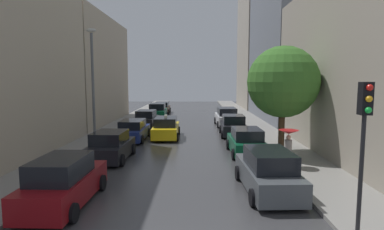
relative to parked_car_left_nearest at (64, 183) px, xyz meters
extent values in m
cube|color=#3A3A3D|center=(3.92, 19.28, -0.85)|extent=(28.00, 72.00, 0.04)
cube|color=gray|center=(-2.58, 19.28, -0.76)|extent=(3.00, 72.00, 0.15)
cube|color=gray|center=(10.42, 19.28, -0.76)|extent=(3.00, 72.00, 0.15)
cube|color=#B2A38C|center=(-7.08, 21.95, 4.58)|extent=(6.00, 15.38, 10.82)
cube|color=#9E9384|center=(14.92, 6.69, 4.39)|extent=(6.00, 19.87, 10.44)
cube|color=slate|center=(14.92, 25.06, 9.45)|extent=(6.00, 16.30, 20.56)
cube|color=#9E9384|center=(14.92, 40.63, 10.21)|extent=(6.00, 12.75, 22.08)
cube|color=maroon|center=(0.00, 0.06, -0.21)|extent=(1.80, 4.52, 0.89)
cube|color=black|center=(0.00, -0.16, 0.60)|extent=(1.57, 2.49, 0.73)
cylinder|color=black|center=(-0.87, 1.55, -0.51)|extent=(0.23, 0.64, 0.64)
cylinder|color=black|center=(0.90, 1.54, -0.51)|extent=(0.23, 0.64, 0.64)
cylinder|color=black|center=(-0.89, -1.42, -0.51)|extent=(0.23, 0.64, 0.64)
cylinder|color=black|center=(0.87, -1.43, -0.51)|extent=(0.23, 0.64, 0.64)
cube|color=black|center=(-0.07, 6.54, -0.25)|extent=(1.97, 4.11, 0.81)
cube|color=black|center=(-0.07, 6.33, 0.49)|extent=(1.70, 2.27, 0.66)
cylinder|color=black|center=(-0.99, 7.90, -0.51)|extent=(0.23, 0.64, 0.64)
cylinder|color=black|center=(0.90, 7.86, -0.51)|extent=(0.23, 0.64, 0.64)
cylinder|color=black|center=(-1.04, 5.21, -0.51)|extent=(0.23, 0.64, 0.64)
cylinder|color=black|center=(0.85, 5.18, -0.51)|extent=(0.23, 0.64, 0.64)
cube|color=navy|center=(-0.01, 12.51, -0.28)|extent=(1.86, 4.64, 0.75)
cube|color=black|center=(-0.02, 12.28, 0.40)|extent=(1.62, 2.55, 0.61)
cylinder|color=black|center=(-0.91, 14.04, -0.51)|extent=(0.23, 0.64, 0.64)
cylinder|color=black|center=(0.91, 14.03, -0.51)|extent=(0.23, 0.64, 0.64)
cylinder|color=black|center=(-0.93, 11.00, -0.51)|extent=(0.23, 0.64, 0.64)
cylinder|color=black|center=(0.88, 10.98, -0.51)|extent=(0.23, 0.64, 0.64)
cube|color=black|center=(-0.02, 18.79, -0.25)|extent=(1.96, 4.20, 0.82)
cube|color=black|center=(-0.02, 18.59, 0.49)|extent=(1.68, 2.33, 0.67)
cylinder|color=black|center=(-0.87, 20.19, -0.51)|extent=(0.24, 0.65, 0.64)
cylinder|color=black|center=(0.94, 20.12, -0.51)|extent=(0.24, 0.65, 0.64)
cylinder|color=black|center=(-0.97, 17.46, -0.51)|extent=(0.24, 0.65, 0.64)
cylinder|color=black|center=(0.84, 17.40, -0.51)|extent=(0.24, 0.65, 0.64)
cube|color=#0C4C2D|center=(0.20, 25.55, -0.20)|extent=(2.01, 4.57, 0.91)
cube|color=black|center=(0.20, 25.33, 0.62)|extent=(1.74, 2.53, 0.74)
cylinder|color=black|center=(-0.79, 27.02, -0.51)|extent=(0.23, 0.64, 0.64)
cylinder|color=black|center=(1.12, 27.07, -0.51)|extent=(0.23, 0.64, 0.64)
cylinder|color=black|center=(-0.72, 24.04, -0.51)|extent=(0.23, 0.64, 0.64)
cylinder|color=black|center=(1.19, 24.08, -0.51)|extent=(0.23, 0.64, 0.64)
cube|color=brown|center=(0.02, 31.81, -0.28)|extent=(1.97, 4.60, 0.75)
cube|color=black|center=(0.02, 31.58, 0.40)|extent=(1.71, 2.54, 0.61)
cylinder|color=black|center=(-0.95, 33.31, -0.51)|extent=(0.23, 0.64, 0.64)
cylinder|color=black|center=(0.94, 33.34, -0.51)|extent=(0.23, 0.64, 0.64)
cylinder|color=black|center=(-0.90, 30.29, -0.51)|extent=(0.23, 0.64, 0.64)
cylinder|color=black|center=(0.99, 30.32, -0.51)|extent=(0.23, 0.64, 0.64)
cube|color=#474C51|center=(7.64, 1.56, -0.22)|extent=(2.04, 4.67, 0.86)
cube|color=black|center=(7.65, 1.33, 0.56)|extent=(1.72, 2.60, 0.71)
cylinder|color=black|center=(6.66, 3.03, -0.51)|extent=(0.25, 0.65, 0.64)
cylinder|color=black|center=(8.47, 3.11, -0.51)|extent=(0.25, 0.65, 0.64)
cylinder|color=black|center=(6.80, 0.00, -0.51)|extent=(0.25, 0.65, 0.64)
cylinder|color=black|center=(8.62, 0.09, -0.51)|extent=(0.25, 0.65, 0.64)
cube|color=#0C4C2D|center=(7.77, 8.02, -0.26)|extent=(1.93, 4.21, 0.79)
cube|color=black|center=(7.77, 7.81, 0.46)|extent=(1.67, 2.33, 0.65)
cylinder|color=black|center=(6.82, 9.37, -0.51)|extent=(0.23, 0.64, 0.64)
cylinder|color=black|center=(8.66, 9.41, -0.51)|extent=(0.23, 0.64, 0.64)
cylinder|color=black|center=(6.87, 6.62, -0.51)|extent=(0.23, 0.64, 0.64)
cylinder|color=black|center=(8.71, 6.66, -0.51)|extent=(0.23, 0.64, 0.64)
cube|color=black|center=(7.70, 14.51, -0.24)|extent=(1.93, 4.03, 0.84)
cube|color=black|center=(7.70, 14.31, 0.52)|extent=(1.68, 2.23, 0.68)
cylinder|color=black|center=(6.79, 15.84, -0.51)|extent=(0.23, 0.64, 0.64)
cylinder|color=black|center=(8.65, 15.81, -0.51)|extent=(0.23, 0.64, 0.64)
cylinder|color=black|center=(6.75, 13.20, -0.51)|extent=(0.23, 0.64, 0.64)
cylinder|color=black|center=(8.61, 13.17, -0.51)|extent=(0.23, 0.64, 0.64)
cube|color=silver|center=(7.68, 20.23, -0.21)|extent=(2.06, 4.83, 0.89)
cube|color=black|center=(7.69, 19.99, 0.60)|extent=(1.76, 2.68, 0.73)
cylinder|color=black|center=(6.68, 21.78, -0.51)|extent=(0.24, 0.65, 0.64)
cylinder|color=black|center=(8.59, 21.84, -0.51)|extent=(0.24, 0.65, 0.64)
cylinder|color=black|center=(6.78, 18.63, -0.51)|extent=(0.24, 0.65, 0.64)
cylinder|color=black|center=(8.68, 18.69, -0.51)|extent=(0.24, 0.65, 0.64)
cube|color=yellow|center=(2.35, 13.52, -0.26)|extent=(1.95, 4.68, 0.80)
cube|color=black|center=(2.36, 13.29, 0.47)|extent=(1.68, 2.59, 0.65)
cube|color=#F2EDCC|center=(2.36, 13.29, 0.88)|extent=(0.21, 0.36, 0.18)
cylinder|color=black|center=(1.39, 15.04, -0.51)|extent=(0.23, 0.64, 0.64)
cylinder|color=black|center=(3.24, 15.07, -0.51)|extent=(0.23, 0.64, 0.64)
cylinder|color=black|center=(1.46, 11.97, -0.51)|extent=(0.23, 0.64, 0.64)
cylinder|color=black|center=(3.31, 12.01, -0.51)|extent=(0.23, 0.64, 0.64)
cylinder|color=gray|center=(9.38, 4.81, -0.30)|extent=(0.28, 0.28, 0.76)
cylinder|color=gray|center=(9.38, 4.81, 0.37)|extent=(0.36, 0.36, 0.60)
sphere|color=tan|center=(9.38, 4.81, 0.79)|extent=(0.24, 0.24, 0.24)
cone|color=red|center=(9.38, 4.81, 1.07)|extent=(0.99, 0.99, 0.20)
cylinder|color=#333338|center=(9.38, 4.81, 0.72)|extent=(0.02, 0.02, 0.70)
cylinder|color=#513823|center=(9.82, 7.81, 0.54)|extent=(0.36, 0.36, 2.45)
sphere|color=#397028|center=(9.82, 7.81, 3.56)|extent=(4.20, 4.20, 4.20)
cylinder|color=black|center=(9.37, -2.27, 1.02)|extent=(0.12, 0.12, 3.40)
cube|color=black|center=(9.37, -2.27, 3.17)|extent=(0.30, 0.30, 0.90)
sphere|color=red|center=(9.37, -2.45, 3.47)|extent=(0.18, 0.18, 0.18)
sphere|color=#F2A519|center=(9.37, -2.45, 3.17)|extent=(0.18, 0.18, 0.18)
sphere|color=green|center=(9.37, -2.45, 2.87)|extent=(0.18, 0.18, 0.18)
cylinder|color=#595B60|center=(-1.63, 8.50, 2.91)|extent=(0.16, 0.16, 7.18)
ellipsoid|color=beige|center=(-1.63, 8.50, 6.65)|extent=(0.60, 0.28, 0.24)
camera|label=1|loc=(4.80, -10.95, 3.67)|focal=29.66mm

